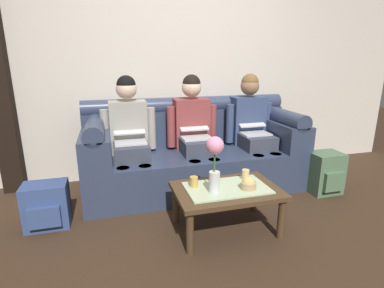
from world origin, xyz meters
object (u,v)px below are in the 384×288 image
backpack_right (325,173)px  person_right (252,125)px  cup_near_right (246,174)px  couch (194,154)px  person_middle (194,128)px  flower_vase (215,157)px  cup_near_left (194,182)px  coffee_table (227,194)px  snack_bowl (248,184)px  person_left (129,132)px  cup_far_center (215,177)px  backpack_left (47,206)px

backpack_right → person_right: bearing=136.9°
backpack_right → cup_near_right: bearing=-165.1°
couch → person_right: 0.74m
person_middle → cup_near_right: person_middle is taller
flower_vase → cup_near_right: 0.46m
person_right → cup_near_left: size_ratio=14.78×
person_middle → cup_near_left: (-0.25, -0.88, -0.24)m
couch → backpack_right: 1.41m
flower_vase → cup_near_right: flower_vase is taller
couch → coffee_table: bearing=-90.0°
person_right → snack_bowl: size_ratio=9.85×
person_left → cup_far_center: person_left is taller
snack_bowl → backpack_left: size_ratio=0.32×
flower_vase → backpack_left: bearing=158.7°
couch → cup_near_left: size_ratio=27.92×
cup_near_right → snack_bowl: bearing=-109.1°
cup_near_left → cup_far_center: 0.19m
person_right → backpack_right: person_right is taller
person_left → backpack_left: person_left is taller
couch → person_right: bearing=-0.3°
cup_far_center → backpack_right: size_ratio=0.22×
person_left → snack_bowl: bearing=-51.0°
person_right → flower_vase: 1.30m
cup_near_left → cup_far_center: (0.19, 0.02, 0.01)m
flower_vase → coffee_table: bearing=23.8°
backpack_right → snack_bowl: bearing=-157.3°
person_middle → person_right: 0.68m
person_middle → cup_near_left: size_ratio=14.78×
coffee_table → backpack_left: bearing=162.5°
person_right → backpack_right: size_ratio=2.79×
coffee_table → person_right: bearing=54.6°
person_left → person_middle: same height
coffee_table → flower_vase: (-0.13, -0.06, 0.34)m
cup_far_center → backpack_left: bearing=166.0°
snack_bowl → cup_near_right: 0.20m
coffee_table → couch: bearing=90.0°
person_right → cup_near_right: 0.99m
person_left → backpack_right: size_ratio=2.79×
person_middle → cup_far_center: person_middle is taller
person_middle → person_left: bearing=-180.0°
snack_bowl → cup_near_right: (0.07, 0.19, 0.00)m
flower_vase → snack_bowl: flower_vase is taller
person_right → backpack_left: (-2.11, -0.51, -0.47)m
person_middle → coffee_table: (0.00, -0.96, -0.34)m
cup_near_left → backpack_right: (1.53, 0.31, -0.21)m
person_right → backpack_left: person_right is taller
person_left → person_right: 1.37m
flower_vase → person_left: bearing=118.5°
person_left → backpack_left: size_ratio=3.18×
flower_vase → cup_near_right: size_ratio=5.28×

